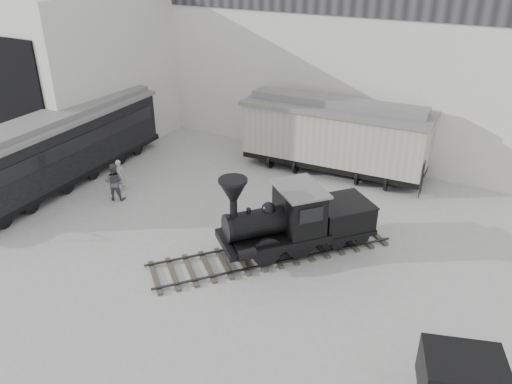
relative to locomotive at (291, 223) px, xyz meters
The scene contains 9 objects.
ground 4.50m from the locomotive, 122.37° to the right, with size 90.00×90.00×0.00m, color #9E9E9B.
north_wall 12.33m from the locomotive, 101.47° to the left, with size 34.00×2.51×11.00m.
west_pavilion 18.24m from the locomotive, 159.36° to the left, with size 7.00×12.11×9.00m.
locomotive is the anchor object (origin of this frame).
boxcar 8.57m from the locomotive, 100.10° to the left, with size 10.25×3.71×4.13m.
passenger_coach 13.28m from the locomotive, behind, with size 3.73×13.34×3.53m.
visitor_a 10.07m from the locomotive, behind, with size 0.61×0.40×1.68m, color #B6B6B6.
visitor_b 9.55m from the locomotive, behind, with size 0.92×0.72×1.89m, color #4D4C52.
coal_hopper 9.07m from the locomotive, 35.57° to the right, with size 2.42×2.19×2.18m.
Camera 1 is at (9.66, -12.14, 11.40)m, focal length 35.00 mm.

